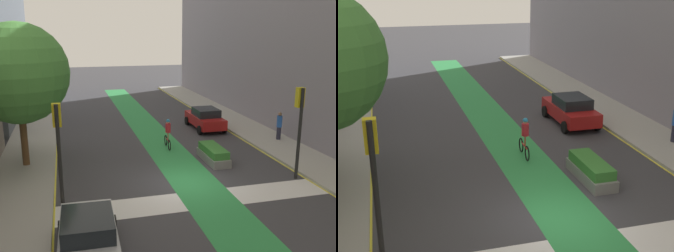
{
  "view_description": "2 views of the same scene",
  "coord_description": "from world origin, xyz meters",
  "views": [
    {
      "loc": [
        -5.2,
        -16.5,
        7.18
      ],
      "look_at": [
        0.92,
        6.37,
        1.19
      ],
      "focal_mm": 41.25,
      "sensor_mm": 36.0,
      "label": 1
    },
    {
      "loc": [
        -5.2,
        -12.56,
        7.87
      ],
      "look_at": [
        -0.26,
        5.23,
        1.64
      ],
      "focal_mm": 48.77,
      "sensor_mm": 36.0,
      "label": 2
    }
  ],
  "objects": [
    {
      "name": "ground_plane",
      "position": [
        0.0,
        0.0,
        0.0
      ],
      "size": [
        120.0,
        120.0,
        0.0
      ],
      "primitive_type": "plane",
      "color": "#38383D"
    },
    {
      "name": "traffic_signal_near_left",
      "position": [
        -5.62,
        -0.93,
        3.02
      ],
      "size": [
        0.35,
        0.52,
        4.31
      ],
      "color": "black",
      "rests_on": "ground_plane"
    },
    {
      "name": "median_planter",
      "position": [
        2.51,
        2.55,
        0.4
      ],
      "size": [
        1.0,
        2.78,
        0.85
      ],
      "color": "slate",
      "rests_on": "ground_plane"
    },
    {
      "name": "bike_lane_paint",
      "position": [
        0.51,
        0.0,
        0.0
      ],
      "size": [
        2.4,
        60.0,
        0.01
      ],
      "primitive_type": "cube",
      "color": "#2D8C47",
      "rests_on": "ground_plane"
    },
    {
      "name": "cyclist_in_lane",
      "position": [
        0.68,
        5.51,
        0.97
      ],
      "size": [
        0.32,
        1.73,
        1.86
      ],
      "color": "black",
      "rests_on": "ground_plane"
    },
    {
      "name": "curb_stripe_left",
      "position": [
        -6.0,
        0.0,
        0.01
      ],
      "size": [
        0.16,
        60.0,
        0.01
      ],
      "primitive_type": "cube",
      "color": "yellow",
      "rests_on": "ground_plane"
    },
    {
      "name": "car_red_right_far",
      "position": [
        4.55,
        9.41,
        0.8
      ],
      "size": [
        2.03,
        4.2,
        1.57
      ],
      "color": "#A51919",
      "rests_on": "ground_plane"
    }
  ]
}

